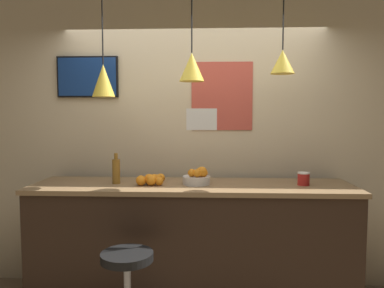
# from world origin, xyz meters

# --- Properties ---
(back_wall) EXTENTS (8.00, 0.06, 2.90)m
(back_wall) POSITION_xyz_m (0.00, 1.18, 1.45)
(back_wall) COLOR beige
(back_wall) RESTS_ON ground_plane
(service_counter) EXTENTS (2.78, 0.70, 1.08)m
(service_counter) POSITION_xyz_m (0.00, 0.72, 0.54)
(service_counter) COLOR black
(service_counter) RESTS_ON ground_plane
(bar_stool) EXTENTS (0.43, 0.43, 0.70)m
(bar_stool) POSITION_xyz_m (-0.43, 0.08, 0.47)
(bar_stool) COLOR #B7B7BC
(bar_stool) RESTS_ON ground_plane
(fruit_bowl) EXTENTS (0.24, 0.24, 0.16)m
(fruit_bowl) POSITION_xyz_m (0.05, 0.71, 1.14)
(fruit_bowl) COLOR beige
(fruit_bowl) RESTS_ON service_counter
(orange_pile) EXTENTS (0.24, 0.24, 0.09)m
(orange_pile) POSITION_xyz_m (-0.35, 0.71, 1.12)
(orange_pile) COLOR orange
(orange_pile) RESTS_ON service_counter
(juice_bottle) EXTENTS (0.07, 0.07, 0.27)m
(juice_bottle) POSITION_xyz_m (-0.66, 0.72, 1.19)
(juice_bottle) COLOR olive
(juice_bottle) RESTS_ON service_counter
(spread_jar) EXTENTS (0.10, 0.10, 0.11)m
(spread_jar) POSITION_xyz_m (0.96, 0.72, 1.13)
(spread_jar) COLOR red
(spread_jar) RESTS_ON service_counter
(pendant_lamp_left) EXTENTS (0.19, 0.19, 0.97)m
(pendant_lamp_left) POSITION_xyz_m (-0.75, 0.69, 1.97)
(pendant_lamp_left) COLOR black
(pendant_lamp_middle) EXTENTS (0.21, 0.21, 0.84)m
(pendant_lamp_middle) POSITION_xyz_m (0.00, 0.69, 2.08)
(pendant_lamp_middle) COLOR black
(pendant_lamp_right) EXTENTS (0.20, 0.20, 0.78)m
(pendant_lamp_right) POSITION_xyz_m (0.75, 0.69, 2.12)
(pendant_lamp_right) COLOR black
(mounted_tv) EXTENTS (0.60, 0.04, 0.40)m
(mounted_tv) POSITION_xyz_m (-1.03, 1.13, 2.04)
(mounted_tv) COLOR black
(hanging_menu_board) EXTENTS (0.24, 0.01, 0.17)m
(hanging_menu_board) POSITION_xyz_m (0.09, 0.46, 1.64)
(hanging_menu_board) COLOR white
(wall_poster) EXTENTS (0.59, 0.01, 0.65)m
(wall_poster) POSITION_xyz_m (0.27, 1.15, 1.86)
(wall_poster) COLOR #C64C3D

